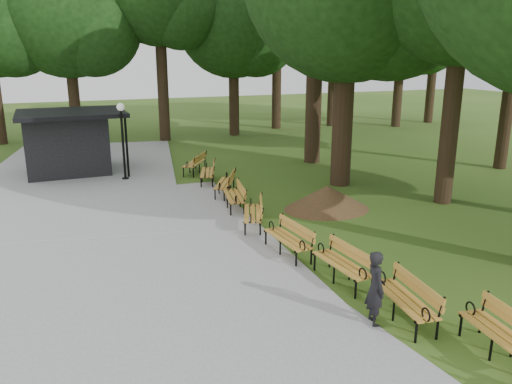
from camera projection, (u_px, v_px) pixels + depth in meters
name	position (u px, v px, depth m)	size (l,w,h in m)	color
ground	(348.00, 300.00, 10.94)	(100.00, 100.00, 0.00)	#335518
path	(139.00, 273.00, 12.21)	(12.00, 38.00, 0.06)	gray
person	(376.00, 288.00, 9.81)	(0.56, 0.36, 1.52)	black
kiosk	(67.00, 143.00, 21.98)	(4.36, 3.79, 2.73)	black
lamp_post	(122.00, 125.00, 20.55)	(0.32, 0.32, 3.19)	black
dirt_mound	(327.00, 197.00, 17.15)	(2.49, 2.49, 0.83)	#47301C
bench_1	(503.00, 336.00, 8.75)	(1.90, 0.64, 0.88)	#C4872D
bench_2	(404.00, 299.00, 10.05)	(1.90, 0.64, 0.88)	#C4872D
bench_3	(342.00, 264.00, 11.70)	(1.90, 0.64, 0.88)	#C4872D
bench_4	(288.00, 239.00, 13.28)	(1.90, 0.64, 0.88)	#C4872D
bench_5	(253.00, 213.00, 15.39)	(1.90, 0.64, 0.88)	#C4872D
bench_6	(234.00, 196.00, 17.20)	(1.90, 0.64, 0.88)	#C4872D
bench_7	(225.00, 183.00, 18.86)	(1.90, 0.64, 0.88)	#C4872D
bench_8	(207.00, 172.00, 20.56)	(1.90, 0.64, 0.88)	#C4872D
bench_9	(194.00, 163.00, 22.26)	(1.90, 0.64, 0.88)	#C4872D
tree_backdrop	(245.00, 2.00, 31.30)	(36.66, 9.87, 16.29)	black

